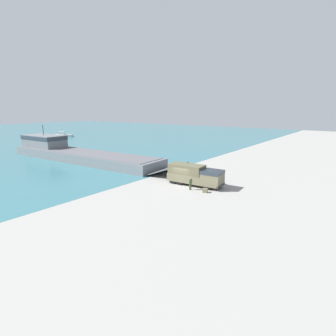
{
  "coord_description": "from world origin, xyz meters",
  "views": [
    {
      "loc": [
        -30.23,
        -20.37,
        10.64
      ],
      "look_at": [
        1.4,
        3.75,
        1.67
      ],
      "focal_mm": 28.0,
      "sensor_mm": 36.0,
      "label": 1
    }
  ],
  "objects_px": {
    "soldier_on_ramp": "(190,183)",
    "moored_boat_b": "(63,135)",
    "landing_craft": "(71,151)",
    "cargo_crate": "(205,190)",
    "military_truck": "(195,175)"
  },
  "relations": [
    {
      "from": "soldier_on_ramp",
      "to": "moored_boat_b",
      "type": "distance_m",
      "value": 81.56
    },
    {
      "from": "landing_craft",
      "to": "cargo_crate",
      "type": "distance_m",
      "value": 35.1
    },
    {
      "from": "soldier_on_ramp",
      "to": "cargo_crate",
      "type": "distance_m",
      "value": 2.29
    },
    {
      "from": "military_truck",
      "to": "moored_boat_b",
      "type": "xyz_separation_m",
      "value": [
        25.46,
        76.0,
        -0.85
      ]
    },
    {
      "from": "soldier_on_ramp",
      "to": "moored_boat_b",
      "type": "height_order",
      "value": "moored_boat_b"
    },
    {
      "from": "military_truck",
      "to": "landing_craft",
      "type": "bearing_deg",
      "value": 173.82
    },
    {
      "from": "military_truck",
      "to": "soldier_on_ramp",
      "type": "xyz_separation_m",
      "value": [
        -2.32,
        -0.68,
        -0.54
      ]
    },
    {
      "from": "soldier_on_ramp",
      "to": "moored_boat_b",
      "type": "relative_size",
      "value": 0.24
    },
    {
      "from": "cargo_crate",
      "to": "military_truck",
      "type": "bearing_deg",
      "value": 53.49
    },
    {
      "from": "soldier_on_ramp",
      "to": "landing_craft",
      "type": "bearing_deg",
      "value": -156.89
    },
    {
      "from": "landing_craft",
      "to": "military_truck",
      "type": "bearing_deg",
      "value": -95.37
    },
    {
      "from": "soldier_on_ramp",
      "to": "cargo_crate",
      "type": "bearing_deg",
      "value": 34.67
    },
    {
      "from": "military_truck",
      "to": "moored_boat_b",
      "type": "relative_size",
      "value": 1.13
    },
    {
      "from": "moored_boat_b",
      "to": "soldier_on_ramp",
      "type": "bearing_deg",
      "value": 34.39
    },
    {
      "from": "military_truck",
      "to": "soldier_on_ramp",
      "type": "relative_size",
      "value": 4.79
    }
  ]
}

